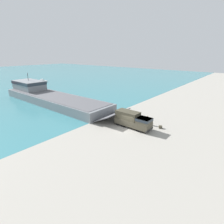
{
  "coord_description": "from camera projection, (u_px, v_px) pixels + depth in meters",
  "views": [
    {
      "loc": [
        -24.59,
        -16.82,
        13.43
      ],
      "look_at": [
        1.54,
        4.68,
        1.95
      ],
      "focal_mm": 28.0,
      "sensor_mm": 36.0,
      "label": 1
    }
  ],
  "objects": [
    {
      "name": "ground_plane",
      "position": [
        126.0,
        129.0,
        32.41
      ],
      "size": [
        240.0,
        240.0,
        0.0
      ],
      "primitive_type": "plane",
      "color": "#9E998E"
    },
    {
      "name": "landing_craft",
      "position": [
        47.0,
        95.0,
        50.51
      ],
      "size": [
        8.92,
        42.24,
        7.45
      ],
      "rotation": [
        0.0,
        0.0,
        0.01
      ],
      "color": "gray",
      "rests_on": "ground_plane"
    },
    {
      "name": "military_truck",
      "position": [
        133.0,
        120.0,
        32.71
      ],
      "size": [
        2.37,
        7.18,
        2.98
      ],
      "rotation": [
        0.0,
        0.0,
        -1.57
      ],
      "color": "#4C4738",
      "rests_on": "ground_plane"
    },
    {
      "name": "soldier_on_ramp",
      "position": [
        147.0,
        119.0,
        34.23
      ],
      "size": [
        0.5,
        0.39,
        1.81
      ],
      "rotation": [
        0.0,
        0.0,
        1.16
      ],
      "color": "#6B664C",
      "rests_on": "ground_plane"
    },
    {
      "name": "moored_boat_b",
      "position": [
        42.0,
        81.0,
        83.1
      ],
      "size": [
        5.58,
        3.0,
        1.57
      ],
      "rotation": [
        0.0,
        0.0,
        1.79
      ],
      "color": "white",
      "rests_on": "ground_plane"
    },
    {
      "name": "moored_boat_c",
      "position": [
        23.0,
        87.0,
        70.3
      ],
      "size": [
        8.06,
        7.61,
        1.68
      ],
      "rotation": [
        0.0,
        0.0,
        2.3
      ],
      "color": "white",
      "rests_on": "ground_plane"
    },
    {
      "name": "cargo_crate",
      "position": [
        160.0,
        127.0,
        32.73
      ],
      "size": [
        0.74,
        0.78,
        0.51
      ],
      "primitive_type": "cube",
      "rotation": [
        0.0,
        0.0,
        0.52
      ],
      "color": "#4C4738",
      "rests_on": "ground_plane"
    }
  ]
}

